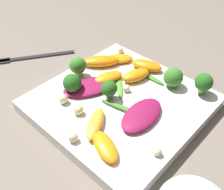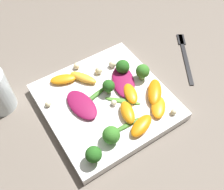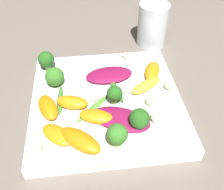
# 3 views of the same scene
# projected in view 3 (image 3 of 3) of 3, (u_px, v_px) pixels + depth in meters

# --- Properties ---
(ground_plane) EXTENTS (2.40, 2.40, 0.00)m
(ground_plane) POSITION_uv_depth(u_px,v_px,m) (107.00, 106.00, 0.52)
(ground_plane) COLOR #6B6056
(plate) EXTENTS (0.29, 0.29, 0.02)m
(plate) POSITION_uv_depth(u_px,v_px,m) (107.00, 102.00, 0.51)
(plate) COLOR white
(plate) RESTS_ON ground_plane
(drinking_glass) EXTENTS (0.07, 0.07, 0.11)m
(drinking_glass) POSITION_uv_depth(u_px,v_px,m) (153.00, 25.00, 0.65)
(drinking_glass) COLOR silver
(drinking_glass) RESTS_ON ground_plane
(radicchio_leaf_0) EXTENTS (0.09, 0.12, 0.01)m
(radicchio_leaf_0) POSITION_uv_depth(u_px,v_px,m) (121.00, 119.00, 0.46)
(radicchio_leaf_0) COLOR maroon
(radicchio_leaf_0) RESTS_ON plate
(radicchio_leaf_1) EXTENTS (0.06, 0.10, 0.01)m
(radicchio_leaf_1) POSITION_uv_depth(u_px,v_px,m) (109.00, 75.00, 0.54)
(radicchio_leaf_1) COLOR maroon
(radicchio_leaf_1) RESTS_ON plate
(orange_segment_0) EXTENTS (0.06, 0.07, 0.02)m
(orange_segment_0) POSITION_uv_depth(u_px,v_px,m) (146.00, 85.00, 0.52)
(orange_segment_0) COLOR #FCAD33
(orange_segment_0) RESTS_ON plate
(orange_segment_1) EXTENTS (0.05, 0.07, 0.02)m
(orange_segment_1) POSITION_uv_depth(u_px,v_px,m) (72.00, 102.00, 0.48)
(orange_segment_1) COLOR orange
(orange_segment_1) RESTS_ON plate
(orange_segment_2) EXTENTS (0.07, 0.05, 0.02)m
(orange_segment_2) POSITION_uv_depth(u_px,v_px,m) (152.00, 71.00, 0.55)
(orange_segment_2) COLOR orange
(orange_segment_2) RESTS_ON plate
(orange_segment_3) EXTENTS (0.07, 0.05, 0.02)m
(orange_segment_3) POSITION_uv_depth(u_px,v_px,m) (48.00, 107.00, 0.47)
(orange_segment_3) COLOR orange
(orange_segment_3) RESTS_ON plate
(orange_segment_4) EXTENTS (0.05, 0.07, 0.02)m
(orange_segment_4) POSITION_uv_depth(u_px,v_px,m) (96.00, 116.00, 0.46)
(orange_segment_4) COLOR orange
(orange_segment_4) RESTS_ON plate
(orange_segment_5) EXTENTS (0.08, 0.08, 0.02)m
(orange_segment_5) POSITION_uv_depth(u_px,v_px,m) (80.00, 140.00, 0.42)
(orange_segment_5) COLOR orange
(orange_segment_5) RESTS_ON plate
(orange_segment_6) EXTENTS (0.07, 0.07, 0.01)m
(orange_segment_6) POSITION_uv_depth(u_px,v_px,m) (57.00, 135.00, 0.43)
(orange_segment_6) COLOR orange
(orange_segment_6) RESTS_ON plate
(broccoli_floret_0) EXTENTS (0.03, 0.03, 0.04)m
(broccoli_floret_0) POSITION_uv_depth(u_px,v_px,m) (115.00, 94.00, 0.48)
(broccoli_floret_0) COLOR #84AD5B
(broccoli_floret_0) RESTS_ON plate
(broccoli_floret_1) EXTENTS (0.04, 0.04, 0.04)m
(broccoli_floret_1) POSITION_uv_depth(u_px,v_px,m) (139.00, 119.00, 0.44)
(broccoli_floret_1) COLOR #84AD5B
(broccoli_floret_1) RESTS_ON plate
(broccoli_floret_2) EXTENTS (0.03, 0.03, 0.04)m
(broccoli_floret_2) POSITION_uv_depth(u_px,v_px,m) (117.00, 135.00, 0.41)
(broccoli_floret_2) COLOR #84AD5B
(broccoli_floret_2) RESTS_ON plate
(broccoli_floret_3) EXTENTS (0.03, 0.03, 0.04)m
(broccoli_floret_3) POSITION_uv_depth(u_px,v_px,m) (46.00, 60.00, 0.55)
(broccoli_floret_3) COLOR #84AD5B
(broccoli_floret_3) RESTS_ON plate
(broccoli_floret_4) EXTENTS (0.04, 0.04, 0.04)m
(broccoli_floret_4) POSITION_uv_depth(u_px,v_px,m) (55.00, 77.00, 0.52)
(broccoli_floret_4) COLOR #7A9E51
(broccoli_floret_4) RESTS_ON plate
(arugula_sprig_0) EXTENTS (0.09, 0.03, 0.01)m
(arugula_sprig_0) POSITION_uv_depth(u_px,v_px,m) (115.00, 87.00, 0.52)
(arugula_sprig_0) COLOR #3D7528
(arugula_sprig_0) RESTS_ON plate
(arugula_sprig_1) EXTENTS (0.07, 0.07, 0.00)m
(arugula_sprig_1) POSITION_uv_depth(u_px,v_px,m) (93.00, 109.00, 0.48)
(arugula_sprig_1) COLOR #518E33
(arugula_sprig_1) RESTS_ON plate
(arugula_sprig_2) EXTENTS (0.08, 0.01, 0.01)m
(arugula_sprig_2) POSITION_uv_depth(u_px,v_px,m) (60.00, 99.00, 0.50)
(arugula_sprig_2) COLOR #3D7528
(arugula_sprig_2) RESTS_ON plate
(macadamia_nut_0) EXTENTS (0.01, 0.01, 0.01)m
(macadamia_nut_0) POSITION_uv_depth(u_px,v_px,m) (126.00, 55.00, 0.59)
(macadamia_nut_0) COLOR beige
(macadamia_nut_0) RESTS_ON plate
(macadamia_nut_1) EXTENTS (0.02, 0.02, 0.02)m
(macadamia_nut_1) POSITION_uv_depth(u_px,v_px,m) (150.00, 101.00, 0.49)
(macadamia_nut_1) COLOR beige
(macadamia_nut_1) RESTS_ON plate
(macadamia_nut_2) EXTENTS (0.02, 0.02, 0.02)m
(macadamia_nut_2) POSITION_uv_depth(u_px,v_px,m) (169.00, 85.00, 0.52)
(macadamia_nut_2) COLOR beige
(macadamia_nut_2) RESTS_ON plate
(macadamia_nut_3) EXTENTS (0.01, 0.01, 0.01)m
(macadamia_nut_3) POSITION_uv_depth(u_px,v_px,m) (93.00, 147.00, 0.41)
(macadamia_nut_3) COLOR beige
(macadamia_nut_3) RESTS_ON plate
(macadamia_nut_4) EXTENTS (0.01, 0.01, 0.01)m
(macadamia_nut_4) POSITION_uv_depth(u_px,v_px,m) (94.00, 98.00, 0.49)
(macadamia_nut_4) COLOR beige
(macadamia_nut_4) RESTS_ON plate
(macadamia_nut_5) EXTENTS (0.01, 0.01, 0.01)m
(macadamia_nut_5) POSITION_uv_depth(u_px,v_px,m) (38.00, 147.00, 0.41)
(macadamia_nut_5) COLOR beige
(macadamia_nut_5) RESTS_ON plate
(macadamia_nut_6) EXTENTS (0.02, 0.02, 0.02)m
(macadamia_nut_6) POSITION_uv_depth(u_px,v_px,m) (156.00, 118.00, 0.46)
(macadamia_nut_6) COLOR beige
(macadamia_nut_6) RESTS_ON plate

